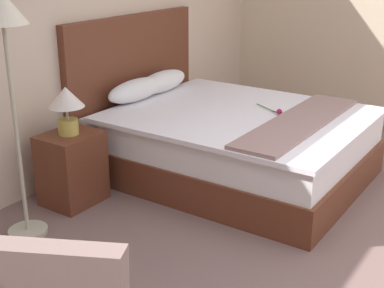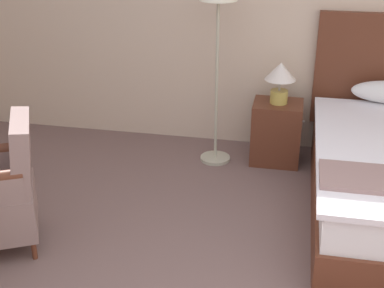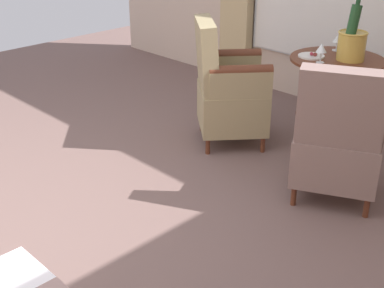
% 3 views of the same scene
% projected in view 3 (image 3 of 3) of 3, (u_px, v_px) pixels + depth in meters
% --- Properties ---
extents(ground_plane, '(8.12, 8.12, 0.00)m').
position_uv_depth(ground_plane, '(10.00, 258.00, 2.97)').
color(ground_plane, '#725753').
extents(side_table_round, '(0.71, 0.71, 0.72)m').
position_uv_depth(side_table_round, '(333.00, 98.00, 4.12)').
color(side_table_round, brown).
rests_on(side_table_round, ground).
extents(champagne_bucket, '(0.22, 0.22, 0.49)m').
position_uv_depth(champagne_bucket, '(352.00, 41.00, 3.89)').
color(champagne_bucket, gold).
rests_on(champagne_bucket, side_table_round).
extents(wine_glass_near_bucket, '(0.07, 0.07, 0.13)m').
position_uv_depth(wine_glass_near_bucket, '(337.00, 39.00, 4.15)').
color(wine_glass_near_bucket, white).
rests_on(wine_glass_near_bucket, side_table_round).
extents(wine_glass_near_edge, '(0.08, 0.08, 0.14)m').
position_uv_depth(wine_glass_near_edge, '(321.00, 49.00, 3.84)').
color(wine_glass_near_edge, white).
rests_on(wine_glass_near_edge, side_table_round).
extents(snack_plate, '(0.20, 0.20, 0.04)m').
position_uv_depth(snack_plate, '(312.00, 56.00, 4.02)').
color(snack_plate, white).
rests_on(snack_plate, side_table_round).
extents(armchair_by_window, '(0.71, 0.70, 0.94)m').
position_uv_depth(armchair_by_window, '(338.00, 139.00, 3.39)').
color(armchair_by_window, brown).
rests_on(armchair_by_window, ground).
extents(armchair_facing_bed, '(0.75, 0.75, 0.99)m').
position_uv_depth(armchair_facing_bed, '(227.00, 90.00, 4.20)').
color(armchair_facing_bed, brown).
rests_on(armchair_facing_bed, ground).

